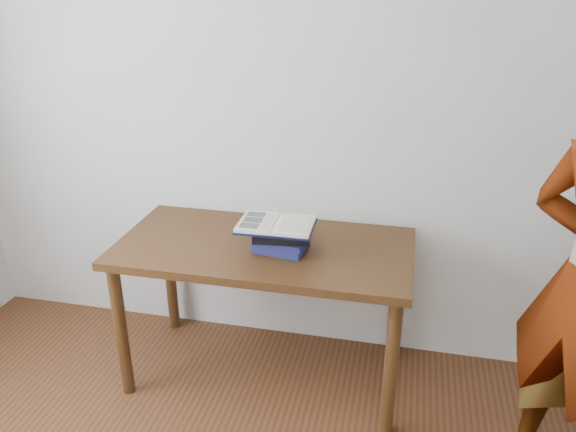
# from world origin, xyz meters

# --- Properties ---
(room_shell) EXTENTS (3.54, 3.54, 2.62)m
(room_shell) POSITION_xyz_m (-0.08, 0.01, 1.63)
(room_shell) COLOR silver
(room_shell) RESTS_ON ground
(desk) EXTENTS (1.38, 0.69, 0.74)m
(desk) POSITION_xyz_m (0.02, 1.38, 0.64)
(desk) COLOR #3E230F
(desk) RESTS_ON ground
(book_stack) EXTENTS (0.27, 0.20, 0.13)m
(book_stack) POSITION_xyz_m (0.12, 1.34, 0.80)
(book_stack) COLOR #1A2150
(book_stack) RESTS_ON desk
(open_book) EXTENTS (0.34, 0.24, 0.03)m
(open_book) POSITION_xyz_m (0.10, 1.31, 0.88)
(open_book) COLOR black
(open_book) RESTS_ON book_stack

